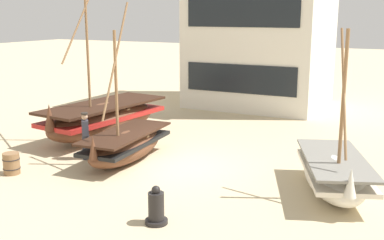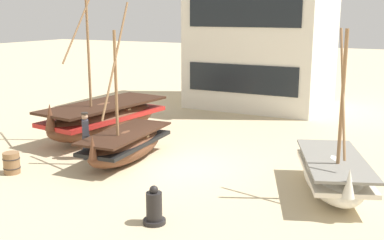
{
  "view_description": "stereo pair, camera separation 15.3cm",
  "coord_description": "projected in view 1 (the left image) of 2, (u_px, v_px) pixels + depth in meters",
  "views": [
    {
      "loc": [
        7.44,
        -13.58,
        5.08
      ],
      "look_at": [
        0.0,
        1.0,
        1.4
      ],
      "focal_mm": 44.51,
      "sensor_mm": 36.0,
      "label": 1
    },
    {
      "loc": [
        7.57,
        -13.51,
        5.08
      ],
      "look_at": [
        0.0,
        1.0,
        1.4
      ],
      "focal_mm": 44.51,
      "sensor_mm": 36.0,
      "label": 2
    }
  ],
  "objects": [
    {
      "name": "ground_plane",
      "position": [
        179.0,
        166.0,
        16.21
      ],
      "size": [
        120.0,
        120.0,
        0.0
      ],
      "primitive_type": "plane",
      "color": "#CCB78E"
    },
    {
      "name": "capstan_winch",
      "position": [
        156.0,
        208.0,
        11.68
      ],
      "size": [
        0.57,
        0.57,
        0.98
      ],
      "color": "black",
      "rests_on": "ground"
    },
    {
      "name": "fishing_boat_far_right",
      "position": [
        334.0,
        173.0,
        13.64
      ],
      "size": [
        3.0,
        4.37,
        4.7
      ],
      "color": "silver",
      "rests_on": "ground"
    },
    {
      "name": "wooden_barrel",
      "position": [
        11.0,
        164.0,
        15.32
      ],
      "size": [
        0.56,
        0.56,
        0.7
      ],
      "color": "olive",
      "rests_on": "ground"
    },
    {
      "name": "fisherman_by_hull",
      "position": [
        86.0,
        136.0,
        16.78
      ],
      "size": [
        0.41,
        0.41,
        1.68
      ],
      "color": "#33333D",
      "rests_on": "ground"
    },
    {
      "name": "fishing_boat_near_left",
      "position": [
        126.0,
        145.0,
        16.59
      ],
      "size": [
        1.86,
        4.23,
        5.45
      ],
      "color": "brown",
      "rests_on": "ground"
    },
    {
      "name": "fishing_boat_centre_large",
      "position": [
        103.0,
        119.0,
        19.77
      ],
      "size": [
        2.81,
        6.01,
        7.57
      ],
      "color": "brown",
      "rests_on": "ground"
    },
    {
      "name": "harbor_building_main",
      "position": [
        262.0,
        12.0,
        26.14
      ],
      "size": [
        7.29,
        6.47,
        10.23
      ],
      "color": "silver",
      "rests_on": "ground"
    }
  ]
}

